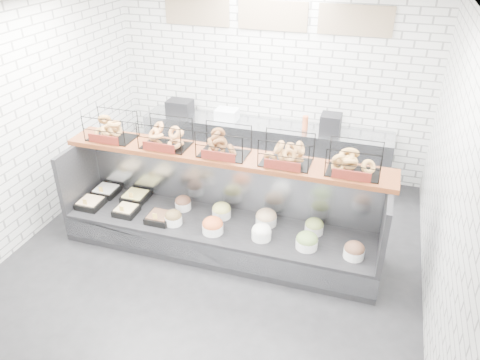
% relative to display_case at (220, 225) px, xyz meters
% --- Properties ---
extents(ground, '(5.50, 5.50, 0.00)m').
position_rel_display_case_xyz_m(ground, '(0.00, -0.34, -0.33)').
color(ground, black).
rests_on(ground, ground).
extents(room_shell, '(5.02, 5.51, 3.01)m').
position_rel_display_case_xyz_m(room_shell, '(0.00, 0.26, 1.73)').
color(room_shell, silver).
rests_on(room_shell, ground).
extents(display_case, '(4.00, 0.90, 1.20)m').
position_rel_display_case_xyz_m(display_case, '(0.00, 0.00, 0.00)').
color(display_case, black).
rests_on(display_case, ground).
extents(bagel_shelf, '(4.10, 0.50, 0.40)m').
position_rel_display_case_xyz_m(bagel_shelf, '(-0.00, 0.18, 1.05)').
color(bagel_shelf, '#4E2310').
rests_on(bagel_shelf, display_case).
extents(prep_counter, '(4.00, 0.60, 1.20)m').
position_rel_display_case_xyz_m(prep_counter, '(-0.01, 2.09, 0.14)').
color(prep_counter, '#93969B').
rests_on(prep_counter, ground).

